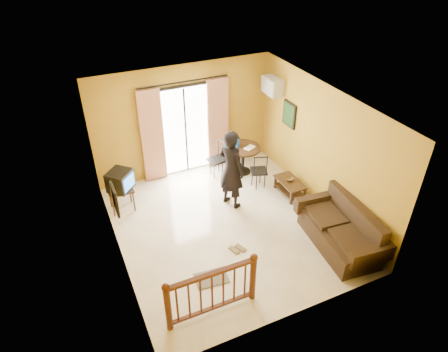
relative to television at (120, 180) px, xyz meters
name	(u,v)px	position (x,y,z in m)	size (l,w,h in m)	color
ground	(227,226)	(1.87, -1.53, -0.77)	(5.00, 5.00, 0.00)	beige
room_shell	(227,159)	(1.87, -1.53, 0.93)	(5.00, 5.00, 5.00)	white
balcony_door	(186,130)	(1.87, 0.91, 0.41)	(2.25, 0.14, 2.46)	black
tv_table	(121,192)	(-0.03, 0.00, -0.30)	(0.55, 0.46, 0.55)	black
television	(120,180)	(0.00, 0.00, 0.00)	(0.67, 0.67, 0.45)	black
picture_left	(115,199)	(-0.35, -1.73, 0.78)	(0.05, 0.42, 0.52)	black
dining_table	(243,153)	(3.14, 0.26, -0.20)	(0.87, 0.87, 0.73)	black
water_jug	(237,142)	(3.02, 0.37, 0.08)	(0.14, 0.14, 0.26)	blue
serving_tray	(250,148)	(3.27, 0.16, -0.03)	(0.28, 0.18, 0.02)	white
dining_chairs	(237,180)	(2.83, -0.04, -0.77)	(1.22, 1.38, 0.95)	black
air_conditioner	(272,86)	(3.96, 0.42, 1.38)	(0.31, 0.60, 0.40)	silver
botanical_print	(289,114)	(4.08, -0.23, 0.88)	(0.05, 0.50, 0.60)	black
coffee_table	(290,185)	(3.72, -1.07, -0.53)	(0.45, 0.81, 0.36)	black
bowl	(289,179)	(3.72, -1.03, -0.38)	(0.20, 0.20, 0.06)	brown
sofa	(342,231)	(3.73, -2.97, -0.43)	(1.08, 2.02, 0.92)	#332213
standing_person	(231,169)	(2.29, -0.83, 0.17)	(0.68, 0.45, 1.88)	black
stair_balustrade	(212,289)	(0.72, -3.43, -0.21)	(1.63, 0.13, 1.04)	#471E0F
doormat	(211,278)	(0.98, -2.74, -0.76)	(0.60, 0.40, 0.02)	#635C4F
sandals	(237,249)	(1.76, -2.26, -0.76)	(0.32, 0.27, 0.03)	brown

